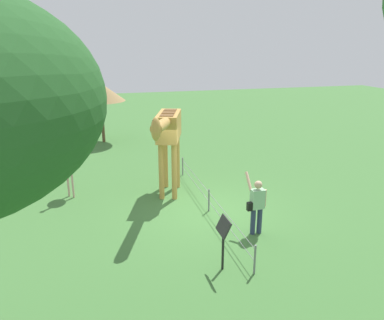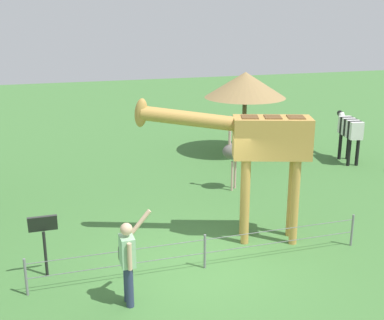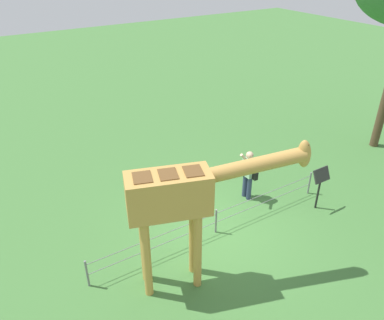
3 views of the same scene
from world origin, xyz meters
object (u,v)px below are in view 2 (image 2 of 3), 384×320
giraffe (256,144)px  visitor (128,258)px  zebra (349,130)px  ostrich (234,151)px  shade_hut_far (245,85)px  info_sign (43,232)px

giraffe → visitor: bearing=29.2°
visitor → zebra: (-8.99, -6.61, 0.26)m
ostrich → shade_hut_far: shade_hut_far is taller
visitor → ostrich: ostrich is taller
visitor → shade_hut_far: size_ratio=0.57×
giraffe → info_sign: 4.84m
ostrich → visitor: bearing=51.5°
shade_hut_far → info_sign: size_ratio=2.30×
giraffe → shade_hut_far: 7.40m
shade_hut_far → info_sign: 10.40m
zebra → shade_hut_far: size_ratio=0.60×
info_sign → giraffe: bearing=-175.9°
zebra → shade_hut_far: shade_hut_far is taller
ostrich → giraffe: bearing=76.1°
giraffe → zebra: (-5.74, -4.80, -1.12)m
giraffe → visitor: size_ratio=2.23×
zebra → ostrich: size_ratio=0.81×
giraffe → ostrich: size_ratio=1.71×
giraffe → shade_hut_far: bearing=-111.1°
visitor → zebra: 11.16m
ostrich → shade_hut_far: bearing=-117.1°
visitor → info_sign: (1.40, -1.48, 0.05)m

